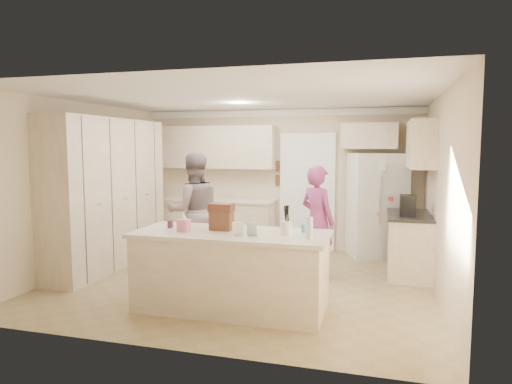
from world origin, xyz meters
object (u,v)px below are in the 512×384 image
(dollhouse_body, at_px, (222,221))
(teen_boy, at_px, (194,211))
(coffee_maker, at_px, (408,205))
(teen_girl, at_px, (317,221))
(refrigerator, at_px, (377,205))
(utensil_crock, at_px, (286,228))
(tissue_box, at_px, (184,225))
(island_base, at_px, (231,272))

(dollhouse_body, distance_m, teen_boy, 1.79)
(coffee_maker, relative_size, teen_girl, 0.18)
(refrigerator, bearing_deg, coffee_maker, -90.75)
(utensil_crock, relative_size, tissue_box, 1.07)
(dollhouse_body, distance_m, teen_girl, 1.83)
(teen_boy, bearing_deg, teen_girl, 150.06)
(refrigerator, bearing_deg, teen_girl, -139.08)
(dollhouse_body, relative_size, teen_girl, 0.16)
(tissue_box, bearing_deg, dollhouse_body, 26.57)
(refrigerator, height_order, tissue_box, refrigerator)
(tissue_box, distance_m, teen_boy, 1.79)
(island_base, relative_size, utensil_crock, 14.67)
(island_base, height_order, tissue_box, tissue_box)
(refrigerator, xyz_separation_m, utensil_crock, (-0.95, -3.11, 0.10))
(refrigerator, bearing_deg, island_base, -137.18)
(refrigerator, height_order, teen_boy, teen_boy)
(island_base, bearing_deg, teen_boy, 126.12)
(utensil_crock, relative_size, dollhouse_body, 0.58)
(island_base, distance_m, dollhouse_body, 0.62)
(coffee_maker, height_order, tissue_box, coffee_maker)
(refrigerator, bearing_deg, dollhouse_body, -140.09)
(coffee_maker, bearing_deg, utensil_crock, -127.12)
(refrigerator, height_order, teen_girl, refrigerator)
(island_base, distance_m, teen_girl, 1.88)
(refrigerator, xyz_separation_m, tissue_box, (-2.15, -3.26, 0.10))
(island_base, bearing_deg, coffee_maker, 42.83)
(tissue_box, height_order, teen_boy, teen_boy)
(island_base, xyz_separation_m, teen_girl, (0.78, 1.67, 0.38))
(teen_girl, bearing_deg, island_base, 99.70)
(island_base, bearing_deg, dollhouse_body, 146.31)
(utensil_crock, bearing_deg, island_base, -175.60)
(coffee_maker, relative_size, dollhouse_body, 1.15)
(refrigerator, distance_m, teen_girl, 1.71)
(tissue_box, bearing_deg, coffee_maker, 37.57)
(tissue_box, distance_m, teen_girl, 2.22)
(tissue_box, xyz_separation_m, teen_girl, (1.33, 1.77, -0.17))
(utensil_crock, height_order, teen_boy, teen_boy)
(teen_boy, bearing_deg, coffee_maker, 153.21)
(refrigerator, relative_size, dollhouse_body, 6.92)
(utensil_crock, bearing_deg, teen_boy, 139.67)
(refrigerator, relative_size, island_base, 0.82)
(coffee_maker, bearing_deg, refrigerator, 109.55)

